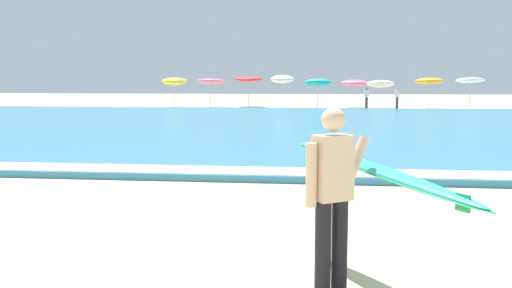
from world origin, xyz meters
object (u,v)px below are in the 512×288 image
object	(u,v)px
beach_umbrella_3	(282,79)
beach_umbrella_5	(355,83)
beach_umbrella_4	(318,83)
beach_umbrella_2	(249,79)
beachgoer_near_row_mid	(397,97)
beach_umbrella_1	(211,81)
beach_umbrella_8	(470,80)
beach_umbrella_7	(429,81)
beachgoer_near_row_left	(367,97)
beach_umbrella_6	(380,84)
beach_umbrella_0	(174,81)
surfer_with_board	(353,182)

from	to	relation	value
beach_umbrella_3	beach_umbrella_5	size ratio (longest dim) A/B	1.17
beach_umbrella_3	beach_umbrella_4	world-z (taller)	beach_umbrella_3
beach_umbrella_2	beachgoer_near_row_mid	distance (m)	11.48
beach_umbrella_1	beach_umbrella_8	bearing A→B (deg)	-3.12
beach_umbrella_7	beachgoer_near_row_left	xyz separation A→B (m)	(-4.62, -1.73, -1.14)
beachgoer_near_row_left	beach_umbrella_7	bearing A→B (deg)	20.59
beach_umbrella_2	beach_umbrella_7	size ratio (longest dim) A/B	1.06
beach_umbrella_3	beach_umbrella_5	bearing A→B (deg)	6.89
beach_umbrella_1	beach_umbrella_6	world-z (taller)	beach_umbrella_1
beachgoer_near_row_mid	beach_umbrella_6	bearing A→B (deg)	124.53
beach_umbrella_2	beach_umbrella_5	bearing A→B (deg)	-5.22
beach_umbrella_2	beach_umbrella_5	size ratio (longest dim) A/B	1.12
beach_umbrella_8	beachgoer_near_row_mid	world-z (taller)	beach_umbrella_8
beach_umbrella_0	beachgoer_near_row_mid	size ratio (longest dim) A/B	1.45
beach_umbrella_8	beachgoer_near_row_mid	bearing A→B (deg)	-175.65
beach_umbrella_1	beachgoer_near_row_left	world-z (taller)	beach_umbrella_1
surfer_with_board	beach_umbrella_1	distance (m)	37.41
beach_umbrella_3	beach_umbrella_6	size ratio (longest dim) A/B	1.16
surfer_with_board	beach_umbrella_2	distance (m)	38.24
beach_umbrella_2	beach_umbrella_6	size ratio (longest dim) A/B	1.11
beach_umbrella_0	beach_umbrella_7	bearing A→B (deg)	-0.84
beach_umbrella_4	beach_umbrella_7	distance (m)	8.10
beach_umbrella_1	beach_umbrella_5	size ratio (longest dim) A/B	1.06
beach_umbrella_5	beach_umbrella_8	bearing A→B (deg)	-11.86
beach_umbrella_3	beach_umbrella_0	bearing A→B (deg)	178.88
beach_umbrella_4	beach_umbrella_3	bearing A→B (deg)	167.97
beach_umbrella_4	beach_umbrella_2	bearing A→B (deg)	160.02
beach_umbrella_3	beachgoer_near_row_left	size ratio (longest dim) A/B	1.57
beach_umbrella_6	beach_umbrella_7	size ratio (longest dim) A/B	0.95
beach_umbrella_1	beach_umbrella_6	size ratio (longest dim) A/B	1.05
beach_umbrella_6	beachgoer_near_row_left	distance (m)	2.45
surfer_with_board	beachgoer_near_row_mid	xyz separation A→B (m)	(5.08, 34.95, -0.18)
beach_umbrella_8	beach_umbrella_6	bearing A→B (deg)	169.60
beach_umbrella_5	beach_umbrella_7	size ratio (longest dim) A/B	0.94
beach_umbrella_5	beach_umbrella_6	bearing A→B (deg)	-16.51
surfer_with_board	beach_umbrella_8	distance (m)	36.78
surfer_with_board	beach_umbrella_6	size ratio (longest dim) A/B	1.14
beach_umbrella_2	beach_umbrella_5	world-z (taller)	beach_umbrella_2
beach_umbrella_2	beach_umbrella_4	bearing A→B (deg)	-19.98
beach_umbrella_1	beach_umbrella_8	size ratio (longest dim) A/B	0.98
beachgoer_near_row_mid	surfer_with_board	bearing A→B (deg)	-98.27
beach_umbrella_1	beach_umbrella_2	xyz separation A→B (m)	(2.75, 1.39, 0.17)
beach_umbrella_7	beachgoer_near_row_mid	xyz separation A→B (m)	(-2.44, -1.29, -1.14)
beach_umbrella_6	beach_umbrella_7	bearing A→B (deg)	-3.58
beach_umbrella_4	beachgoer_near_row_left	distance (m)	3.84
beach_umbrella_6	beach_umbrella_5	bearing A→B (deg)	163.49
surfer_with_board	beach_umbrella_8	world-z (taller)	beach_umbrella_8
beach_umbrella_2	beach_umbrella_7	distance (m)	13.58
beach_umbrella_5	beachgoer_near_row_left	size ratio (longest dim) A/B	1.34
beach_umbrella_1	beach_umbrella_7	bearing A→B (deg)	-0.45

